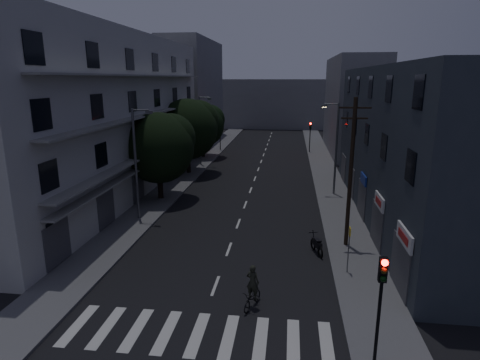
% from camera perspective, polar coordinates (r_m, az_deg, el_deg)
% --- Properties ---
extents(ground, '(160.00, 160.00, 0.00)m').
position_cam_1_polar(ground, '(42.41, 2.19, 0.37)').
color(ground, black).
rests_on(ground, ground).
extents(sidewalk_left, '(3.00, 90.00, 0.15)m').
position_cam_1_polar(sidewalk_left, '(43.66, -7.66, 0.75)').
color(sidewalk_left, '#565659').
rests_on(sidewalk_left, ground).
extents(sidewalk_right, '(3.00, 90.00, 0.15)m').
position_cam_1_polar(sidewalk_right, '(42.43, 12.33, 0.15)').
color(sidewalk_right, '#565659').
rests_on(sidewalk_right, ground).
extents(crosswalk, '(10.90, 3.00, 0.01)m').
position_cam_1_polar(crosswalk, '(17.68, -6.07, -20.97)').
color(crosswalk, beige).
rests_on(crosswalk, ground).
extents(lane_markings, '(0.15, 60.50, 0.01)m').
position_cam_1_polar(lane_markings, '(48.48, 2.84, 2.13)').
color(lane_markings, beige).
rests_on(lane_markings, ground).
extents(building_left, '(7.00, 36.00, 14.00)m').
position_cam_1_polar(building_left, '(37.52, -17.48, 8.74)').
color(building_left, '#B6B6B1').
rests_on(building_left, ground).
extents(building_right, '(6.19, 28.00, 11.00)m').
position_cam_1_polar(building_right, '(31.54, 22.73, 4.62)').
color(building_right, '#2A3139').
rests_on(building_right, ground).
extents(building_far_left, '(6.00, 20.00, 16.00)m').
position_cam_1_polar(building_far_left, '(65.91, -6.62, 12.28)').
color(building_far_left, slate).
rests_on(building_far_left, ground).
extents(building_far_right, '(6.00, 20.00, 13.00)m').
position_cam_1_polar(building_far_right, '(58.75, 15.70, 10.15)').
color(building_far_right, slate).
rests_on(building_far_right, ground).
extents(building_far_end, '(24.00, 8.00, 10.00)m').
position_cam_1_polar(building_far_end, '(86.25, 4.89, 10.77)').
color(building_far_end, slate).
rests_on(building_far_end, ground).
extents(tree_near, '(5.96, 5.96, 7.35)m').
position_cam_1_polar(tree_near, '(34.36, -11.41, 4.89)').
color(tree_near, black).
rests_on(tree_near, sidewalk_left).
extents(tree_mid, '(6.49, 6.49, 7.98)m').
position_cam_1_polar(tree_mid, '(43.61, -7.37, 7.51)').
color(tree_mid, black).
rests_on(tree_mid, sidewalk_left).
extents(tree_far, '(5.55, 5.55, 6.87)m').
position_cam_1_polar(tree_far, '(52.67, -5.26, 7.96)').
color(tree_far, black).
rests_on(tree_far, sidewalk_left).
extents(traffic_signal_near, '(0.28, 0.37, 4.10)m').
position_cam_1_polar(traffic_signal_near, '(15.21, 19.48, -14.36)').
color(traffic_signal_near, black).
rests_on(traffic_signal_near, sidewalk_right).
extents(traffic_signal_far_right, '(0.28, 0.37, 4.10)m').
position_cam_1_polar(traffic_signal_far_right, '(56.64, 9.96, 6.87)').
color(traffic_signal_far_right, black).
rests_on(traffic_signal_far_right, sidewalk_right).
extents(traffic_signal_far_left, '(0.28, 0.37, 4.10)m').
position_cam_1_polar(traffic_signal_far_left, '(57.57, -2.86, 7.18)').
color(traffic_signal_far_left, black).
rests_on(traffic_signal_far_left, sidewalk_left).
extents(street_lamp_left_near, '(1.51, 0.25, 8.00)m').
position_cam_1_polar(street_lamp_left_near, '(29.58, -14.45, 2.93)').
color(street_lamp_left_near, '#5C5D63').
rests_on(street_lamp_left_near, sidewalk_left).
extents(street_lamp_right, '(1.51, 0.25, 8.00)m').
position_cam_1_polar(street_lamp_right, '(35.95, 13.38, 4.95)').
color(street_lamp_right, '#55595C').
rests_on(street_lamp_right, sidewalk_right).
extents(street_lamp_left_far, '(1.51, 0.25, 8.00)m').
position_cam_1_polar(street_lamp_left_far, '(47.76, -5.57, 7.49)').
color(street_lamp_left_far, slate).
rests_on(street_lamp_left_far, sidewalk_left).
extents(utility_pole, '(1.80, 0.24, 9.00)m').
position_cam_1_polar(utility_pole, '(24.68, 15.49, 1.31)').
color(utility_pole, black).
rests_on(utility_pole, sidewalk_right).
extents(bus_stop_sign, '(0.06, 0.35, 2.52)m').
position_cam_1_polar(bus_stop_sign, '(21.96, 15.26, -8.44)').
color(bus_stop_sign, '#595B60').
rests_on(bus_stop_sign, sidewalk_right).
extents(motorcycle, '(0.80, 1.90, 1.25)m').
position_cam_1_polar(motorcycle, '(24.67, 10.86, -9.13)').
color(motorcycle, black).
rests_on(motorcycle, ground).
extents(cyclist, '(1.11, 1.75, 2.10)m').
position_cam_1_polar(cyclist, '(18.92, 1.80, -15.79)').
color(cyclist, black).
rests_on(cyclist, ground).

